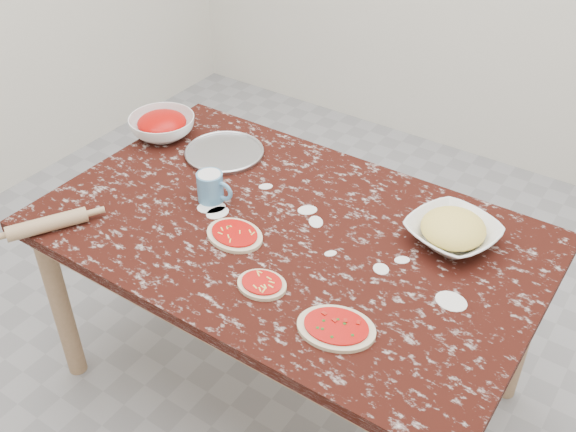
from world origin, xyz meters
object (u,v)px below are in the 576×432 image
(pizza_tray, at_px, (224,153))
(rolling_pin, at_px, (47,224))
(cheese_bowl, at_px, (452,233))
(flour_mug, at_px, (211,187))
(sauce_bowl, at_px, (162,126))
(worktable, at_px, (288,248))

(pizza_tray, height_order, rolling_pin, rolling_pin)
(cheese_bowl, height_order, rolling_pin, cheese_bowl)
(rolling_pin, bearing_deg, flour_mug, 52.41)
(cheese_bowl, bearing_deg, rolling_pin, -148.38)
(sauce_bowl, distance_m, cheese_bowl, 1.20)
(pizza_tray, relative_size, sauce_bowl, 1.14)
(sauce_bowl, xyz_separation_m, rolling_pin, (0.11, -0.66, -0.01))
(pizza_tray, height_order, sauce_bowl, sauce_bowl)
(flour_mug, xyz_separation_m, rolling_pin, (-0.33, -0.43, -0.03))
(rolling_pin, bearing_deg, pizza_tray, 75.39)
(worktable, xyz_separation_m, flour_mug, (-0.30, -0.01, 0.14))
(rolling_pin, bearing_deg, sauce_bowl, 99.47)
(worktable, xyz_separation_m, sauce_bowl, (-0.74, 0.22, 0.12))
(cheese_bowl, distance_m, flour_mug, 0.80)
(worktable, bearing_deg, flour_mug, -177.31)
(flour_mug, distance_m, rolling_pin, 0.54)
(pizza_tray, xyz_separation_m, cheese_bowl, (0.91, -0.01, 0.03))
(cheese_bowl, relative_size, rolling_pin, 1.07)
(sauce_bowl, xyz_separation_m, cheese_bowl, (1.20, 0.01, -0.01))
(pizza_tray, height_order, flour_mug, flour_mug)
(worktable, height_order, sauce_bowl, sauce_bowl)
(pizza_tray, bearing_deg, worktable, -28.03)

